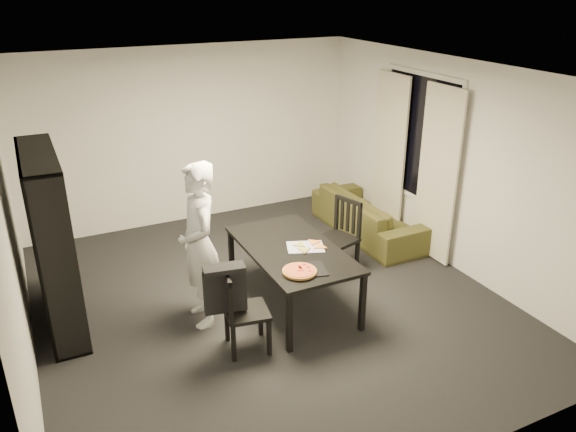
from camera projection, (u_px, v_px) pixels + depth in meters
name	position (u px, v px, depth m)	size (l,w,h in m)	color
room	(267.00, 196.00, 6.00)	(5.01, 5.51, 2.61)	black
window_pane	(420.00, 138.00, 7.42)	(0.02, 1.40, 1.60)	black
window_frame	(419.00, 138.00, 7.41)	(0.03, 1.52, 1.72)	white
curtain_left	(438.00, 175.00, 7.09)	(0.03, 0.70, 2.25)	beige
curtain_right	(389.00, 154.00, 7.95)	(0.03, 0.70, 2.25)	beige
bookshelf	(52.00, 242.00, 5.76)	(0.35, 1.50, 1.90)	black
dining_table	(292.00, 253.00, 6.21)	(0.94, 1.70, 0.71)	black
chair_left	(238.00, 306.00, 5.47)	(0.48, 0.48, 0.89)	black
chair_right	(342.00, 231.00, 6.99)	(0.55, 0.55, 0.95)	black
draped_jacket	(225.00, 287.00, 5.35)	(0.42, 0.24, 0.49)	black
person	(199.00, 245.00, 5.81)	(0.65, 0.43, 1.79)	white
baking_tray	(306.00, 270.00, 5.70)	(0.40, 0.32, 0.01)	black
pepperoni_pizza	(300.00, 271.00, 5.64)	(0.35, 0.35, 0.03)	#AE7532
kitchen_towel	(305.00, 247.00, 6.19)	(0.40, 0.30, 0.01)	silver
pizza_slices	(309.00, 246.00, 6.19)	(0.37, 0.31, 0.01)	gold
sofa	(369.00, 215.00, 8.10)	(2.01, 0.79, 0.59)	#3C3E18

